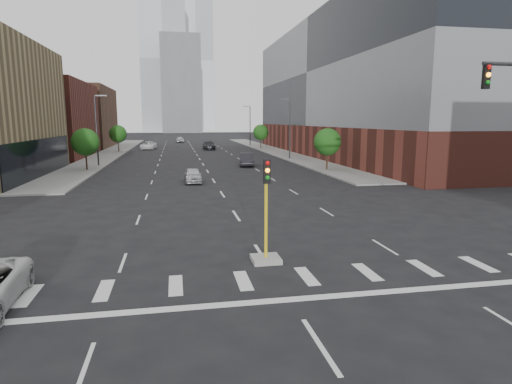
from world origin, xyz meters
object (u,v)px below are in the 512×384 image
object	(u,v)px
car_near_left	(193,175)
median_traffic_signal	(266,240)
car_far_left	(149,145)
car_distant	(180,139)
car_deep_right	(209,145)
car_mid_right	(247,160)

from	to	relation	value
car_near_left	median_traffic_signal	bearing A→B (deg)	-85.89
median_traffic_signal	car_near_left	size ratio (longest dim) A/B	1.07
median_traffic_signal	car_far_left	world-z (taller)	median_traffic_signal
car_near_left	car_far_left	bearing A→B (deg)	97.31
car_distant	car_far_left	bearing A→B (deg)	-107.82
car_near_left	car_distant	world-z (taller)	car_distant
car_near_left	car_deep_right	distance (m)	46.37
car_near_left	car_distant	bearing A→B (deg)	89.44
car_mid_right	car_far_left	world-z (taller)	car_mid_right
median_traffic_signal	car_near_left	xyz separation A→B (m)	(-2.05, 24.15, -0.27)
car_near_left	car_far_left	size ratio (longest dim) A/B	0.73
median_traffic_signal	car_near_left	distance (m)	24.24
car_near_left	car_deep_right	size ratio (longest dim) A/B	0.70
car_mid_right	car_near_left	bearing A→B (deg)	-109.85
car_mid_right	car_deep_right	distance (m)	32.42
median_traffic_signal	car_deep_right	world-z (taller)	median_traffic_signal
median_traffic_signal	car_near_left	bearing A→B (deg)	94.86
car_far_left	car_near_left	bearing A→B (deg)	-74.44
median_traffic_signal	car_mid_right	size ratio (longest dim) A/B	0.87
car_near_left	car_distant	xyz separation A→B (m)	(-0.25, 74.67, 0.09)
car_near_left	car_far_left	xyz separation A→B (m)	(-6.91, 48.77, 0.09)
car_near_left	car_deep_right	xyz separation A→B (m)	(5.13, 46.09, 0.15)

